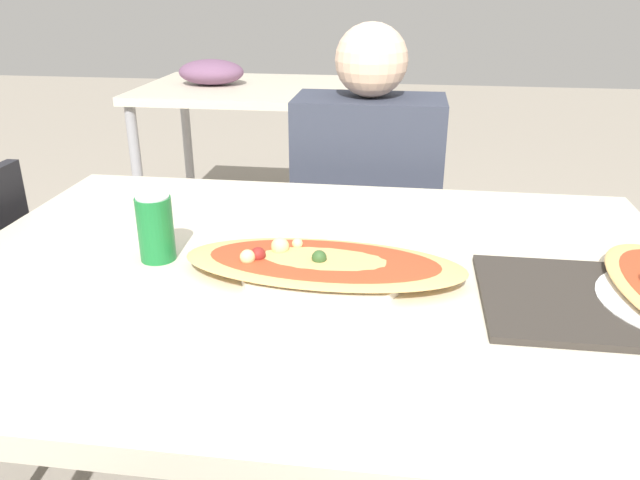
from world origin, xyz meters
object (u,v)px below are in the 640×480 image
(dining_table, at_px, (316,299))
(person_seated, at_px, (367,190))
(soda_can, at_px, (155,229))
(chair_far_seated, at_px, (368,235))
(pizza_main, at_px, (322,265))

(dining_table, relative_size, person_seated, 1.20)
(person_seated, distance_m, soda_can, 0.81)
(dining_table, height_order, chair_far_seated, chair_far_seated)
(dining_table, xyz_separation_m, pizza_main, (0.02, -0.03, 0.08))
(chair_far_seated, xyz_separation_m, person_seated, (-0.00, -0.11, 0.18))
(dining_table, bearing_deg, person_seated, 86.27)
(person_seated, height_order, soda_can, person_seated)
(pizza_main, relative_size, soda_can, 4.10)
(dining_table, height_order, soda_can, soda_can)
(dining_table, distance_m, pizza_main, 0.09)
(dining_table, height_order, pizza_main, pizza_main)
(chair_far_seated, bearing_deg, person_seated, 90.00)
(chair_far_seated, relative_size, pizza_main, 1.66)
(chair_far_seated, bearing_deg, dining_table, 86.77)
(person_seated, relative_size, pizza_main, 2.22)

